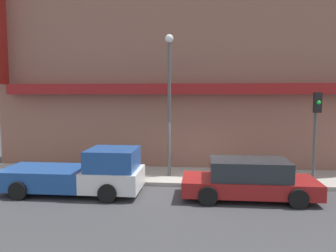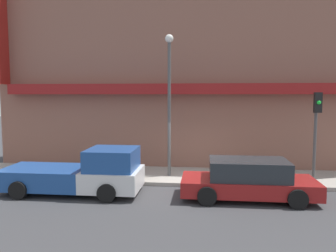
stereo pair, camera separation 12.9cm
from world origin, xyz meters
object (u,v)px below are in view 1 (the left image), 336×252
(pickup_truck, at_px, (82,174))
(parked_car, at_px, (249,179))
(fire_hydrant, at_px, (237,171))
(traffic_light, at_px, (316,121))
(street_lamp, at_px, (169,90))

(pickup_truck, xyz_separation_m, parked_car, (6.15, -0.00, -0.06))
(fire_hydrant, bearing_deg, traffic_light, -5.44)
(fire_hydrant, height_order, traffic_light, traffic_light)
(pickup_truck, xyz_separation_m, street_lamp, (3.06, 2.43, 3.18))
(pickup_truck, bearing_deg, parked_car, 0.10)
(traffic_light, bearing_deg, street_lamp, 173.76)
(street_lamp, distance_m, traffic_light, 6.10)
(street_lamp, bearing_deg, traffic_light, -6.24)
(pickup_truck, height_order, parked_car, pickup_truck)
(parked_car, distance_m, traffic_light, 3.89)
(pickup_truck, distance_m, traffic_light, 9.36)
(parked_car, bearing_deg, traffic_light, 31.06)
(street_lamp, bearing_deg, pickup_truck, -141.55)
(street_lamp, bearing_deg, parked_car, -38.13)
(parked_car, height_order, traffic_light, traffic_light)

